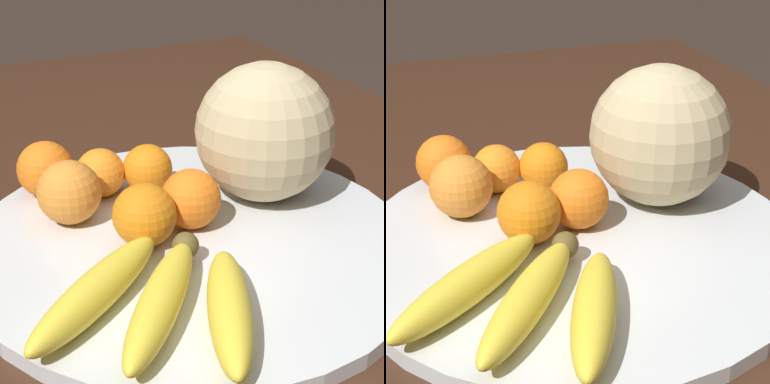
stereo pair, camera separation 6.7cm
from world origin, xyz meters
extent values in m
cube|color=#3D2316|center=(0.00, 0.00, 0.73)|extent=(1.67, 0.98, 0.04)
cube|color=#3D2316|center=(-0.75, 0.40, 0.35)|extent=(0.07, 0.07, 0.71)
cylinder|color=silver|center=(-0.02, -0.04, 0.76)|extent=(0.48, 0.48, 0.02)
torus|color=navy|center=(-0.02, -0.04, 0.76)|extent=(0.48, 0.48, 0.01)
sphere|color=#C6B284|center=(-0.07, 0.08, 0.85)|extent=(0.16, 0.16, 0.16)
sphere|color=brown|center=(0.02, -0.07, 0.79)|extent=(0.03, 0.03, 0.03)
ellipsoid|color=yellow|center=(0.06, -0.17, 0.79)|extent=(0.15, 0.18, 0.04)
ellipsoid|color=yellow|center=(0.10, -0.13, 0.79)|extent=(0.17, 0.14, 0.04)
ellipsoid|color=yellow|center=(0.13, -0.08, 0.79)|extent=(0.17, 0.11, 0.04)
sphere|color=orange|center=(-0.14, -0.04, 0.80)|extent=(0.06, 0.06, 0.06)
sphere|color=orange|center=(-0.15, -0.10, 0.80)|extent=(0.06, 0.06, 0.06)
sphere|color=orange|center=(-0.18, -0.15, 0.80)|extent=(0.07, 0.07, 0.07)
sphere|color=orange|center=(-0.03, -0.09, 0.80)|extent=(0.07, 0.07, 0.07)
sphere|color=orange|center=(-0.11, -0.15, 0.80)|extent=(0.07, 0.07, 0.07)
sphere|color=orange|center=(-0.04, -0.03, 0.80)|extent=(0.07, 0.07, 0.07)
camera|label=1|loc=(0.51, -0.30, 1.12)|focal=60.00mm
camera|label=2|loc=(0.54, -0.24, 1.12)|focal=60.00mm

